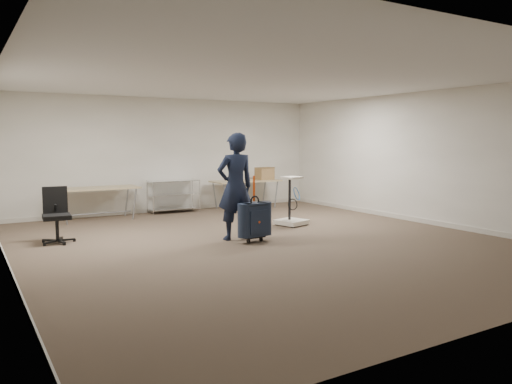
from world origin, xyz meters
TOP-DOWN VIEW (x-y plane):
  - ground at (0.00, 0.00)m, footprint 9.00×9.00m
  - room_shell at (0.00, 1.38)m, footprint 8.00×9.00m
  - folding_table_left at (-1.90, 3.95)m, footprint 1.80×0.75m
  - folding_table_right at (1.90, 3.95)m, footprint 1.80×0.75m
  - wire_shelf at (0.00, 4.20)m, footprint 1.22×0.47m
  - person at (-0.29, 0.49)m, footprint 0.71×0.48m
  - suitcase at (-0.13, 0.09)m, footprint 0.44×0.28m
  - office_chair at (-3.09, 1.83)m, footprint 0.59×0.59m
  - equipment_cart at (1.43, 1.20)m, footprint 0.68×0.68m
  - cardboard_box at (2.44, 3.90)m, footprint 0.46×0.36m

SIDE VIEW (x-z plane):
  - ground at x=0.00m, z-range 0.00..0.00m
  - room_shell at x=0.00m, z-range -4.45..4.55m
  - equipment_cart at x=1.43m, z-range -0.24..0.78m
  - office_chair at x=-3.09m, z-range -0.19..0.78m
  - suitcase at x=-0.13m, z-range -0.19..0.98m
  - wire_shelf at x=0.00m, z-range 0.04..0.84m
  - folding_table_left at x=-1.90m, z-range 0.31..1.04m
  - folding_table_right at x=1.90m, z-range 0.31..1.04m
  - cardboard_box at x=2.44m, z-range 0.73..1.05m
  - person at x=-0.29m, z-range 0.00..1.91m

